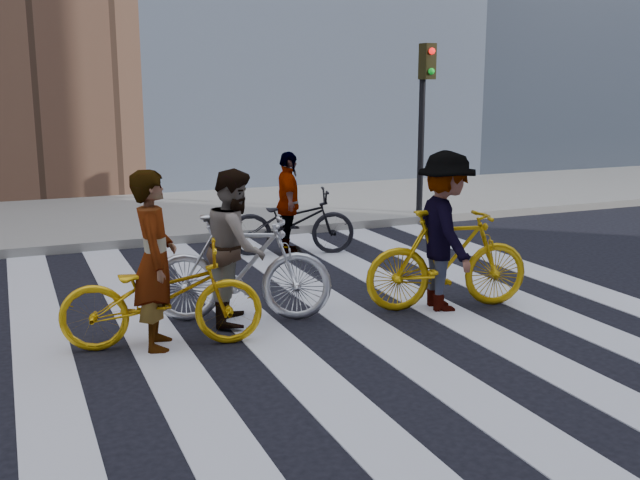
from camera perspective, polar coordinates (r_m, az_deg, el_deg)
ground at (r=8.05m, az=-0.16°, el=-7.10°), size 100.00×100.00×0.00m
sidewalk_far at (r=15.03m, az=-11.32°, el=1.93°), size 100.00×5.00×0.15m
zebra_crosswalk at (r=8.05m, az=-0.16°, el=-7.06°), size 8.25×10.00×0.01m
traffic_signal at (r=14.36m, az=7.95°, el=10.44°), size 0.22×0.42×3.33m
bike_yellow_left at (r=7.66m, az=-11.98°, el=-4.23°), size 2.11×1.13×1.05m
bike_silver_mid at (r=8.33m, az=-6.06°, el=-2.15°), size 2.09×1.24×1.21m
bike_yellow_right at (r=8.88m, az=9.70°, el=-1.46°), size 2.05×0.93×1.19m
bike_dark_rear at (r=11.54m, az=-2.17°, el=1.37°), size 2.05×1.15×1.02m
rider_left at (r=7.56m, az=-12.47°, el=-1.53°), size 0.57×0.74×1.80m
rider_mid at (r=8.26m, az=-6.43°, el=-0.49°), size 0.90×1.01×1.71m
rider_right at (r=8.78m, az=9.51°, el=0.65°), size 0.91×1.32×1.86m
rider_rear at (r=11.48m, az=-2.42°, el=2.77°), size 0.62×1.01×1.60m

